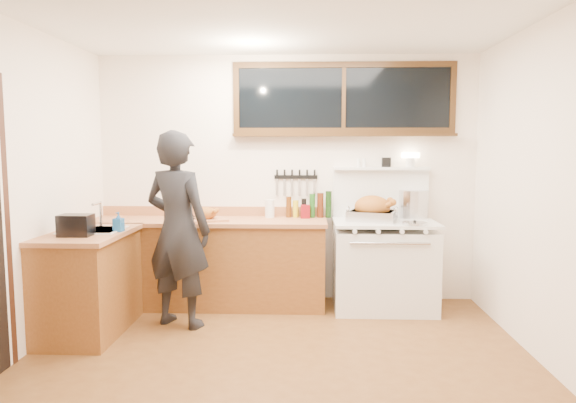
{
  "coord_description": "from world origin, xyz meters",
  "views": [
    {
      "loc": [
        0.23,
        -3.73,
        1.63
      ],
      "look_at": [
        0.05,
        0.85,
        1.15
      ],
      "focal_mm": 32.0,
      "sensor_mm": 36.0,
      "label": 1
    }
  ],
  "objects_px": {
    "man": "(178,229)",
    "roast_turkey": "(373,210)",
    "vintage_stove": "(384,263)",
    "cutting_board": "(206,216)"
  },
  "relations": [
    {
      "from": "man",
      "to": "roast_turkey",
      "type": "height_order",
      "value": "man"
    },
    {
      "from": "vintage_stove",
      "to": "cutting_board",
      "type": "bearing_deg",
      "value": -177.72
    },
    {
      "from": "vintage_stove",
      "to": "roast_turkey",
      "type": "distance_m",
      "value": 0.55
    },
    {
      "from": "vintage_stove",
      "to": "roast_turkey",
      "type": "relative_size",
      "value": 2.88
    },
    {
      "from": "vintage_stove",
      "to": "roast_turkey",
      "type": "height_order",
      "value": "vintage_stove"
    },
    {
      "from": "cutting_board",
      "to": "roast_turkey",
      "type": "bearing_deg",
      "value": 2.61
    },
    {
      "from": "cutting_board",
      "to": "vintage_stove",
      "type": "bearing_deg",
      "value": 2.28
    },
    {
      "from": "vintage_stove",
      "to": "cutting_board",
      "type": "distance_m",
      "value": 1.86
    },
    {
      "from": "roast_turkey",
      "to": "man",
      "type": "bearing_deg",
      "value": -162.23
    },
    {
      "from": "man",
      "to": "roast_turkey",
      "type": "distance_m",
      "value": 1.93
    }
  ]
}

